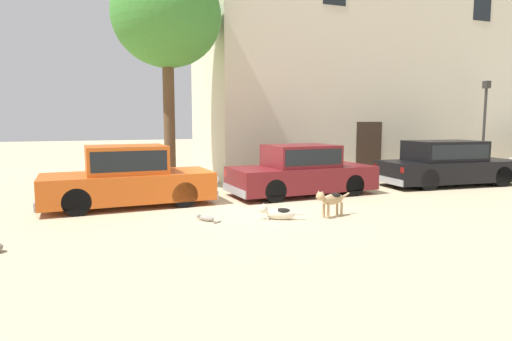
% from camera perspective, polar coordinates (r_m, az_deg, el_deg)
% --- Properties ---
extents(ground_plane, '(80.00, 80.00, 0.00)m').
position_cam_1_polar(ground_plane, '(10.61, -0.54, -4.99)').
color(ground_plane, '#CCB78E').
extents(parked_sedan_nearest, '(4.34, 1.90, 1.52)m').
position_cam_1_polar(parked_sedan_nearest, '(11.22, -16.66, -0.78)').
color(parked_sedan_nearest, '#D15619').
rests_on(parked_sedan_nearest, ground_plane).
extents(parked_sedan_second, '(4.37, 1.97, 1.45)m').
position_cam_1_polar(parked_sedan_second, '(12.45, 6.04, 0.03)').
color(parked_sedan_second, maroon).
rests_on(parked_sedan_second, ground_plane).
extents(parked_sedan_third, '(4.94, 2.05, 1.48)m').
position_cam_1_polar(parked_sedan_third, '(15.58, 24.10, 0.91)').
color(parked_sedan_third, black).
rests_on(parked_sedan_third, ground_plane).
extents(apartment_block, '(15.97, 5.19, 9.92)m').
position_cam_1_polar(apartment_block, '(20.28, 16.49, 14.36)').
color(apartment_block, beige).
rests_on(apartment_block, ground_plane).
extents(stray_dog_spotted, '(0.96, 0.52, 0.36)m').
position_cam_1_polar(stray_dog_spotted, '(9.36, 2.90, -5.61)').
color(stray_dog_spotted, beige).
rests_on(stray_dog_spotted, ground_plane).
extents(stray_dog_tan, '(1.05, 0.39, 0.64)m').
position_cam_1_polar(stray_dog_tan, '(9.67, 9.97, -3.75)').
color(stray_dog_tan, tan).
rests_on(stray_dog_tan, ground_plane).
extents(stray_cat, '(0.46, 0.53, 0.15)m').
position_cam_1_polar(stray_cat, '(9.29, -6.68, -6.28)').
color(stray_cat, gray).
rests_on(stray_cat, ground_plane).
extents(street_lamp, '(0.22, 0.22, 3.67)m').
position_cam_1_polar(street_lamp, '(19.05, 28.14, 6.53)').
color(street_lamp, '#2D2B28').
rests_on(street_lamp, ground_plane).
extents(acacia_tree_left, '(3.34, 3.01, 6.94)m').
position_cam_1_polar(acacia_tree_left, '(14.18, -11.77, 19.39)').
color(acacia_tree_left, brown).
rests_on(acacia_tree_left, ground_plane).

